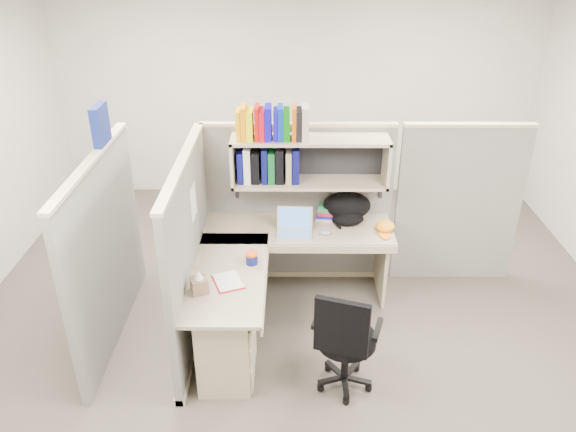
{
  "coord_description": "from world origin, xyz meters",
  "views": [
    {
      "loc": [
        -0.07,
        -3.97,
        3.21
      ],
      "look_at": [
        -0.09,
        0.25,
        1.02
      ],
      "focal_mm": 35.0,
      "sensor_mm": 36.0,
      "label": 1
    }
  ],
  "objects_px": {
    "backpack": "(348,208)",
    "task_chair": "(344,355)",
    "desk": "(249,310)",
    "laptop": "(294,224)",
    "snack_canister": "(252,258)"
  },
  "relations": [
    {
      "from": "backpack",
      "to": "task_chair",
      "type": "distance_m",
      "value": 1.52
    },
    {
      "from": "desk",
      "to": "laptop",
      "type": "xyz_separation_m",
      "value": [
        0.37,
        0.73,
        0.41
      ]
    },
    {
      "from": "desk",
      "to": "snack_canister",
      "type": "distance_m",
      "value": 0.42
    },
    {
      "from": "laptop",
      "to": "snack_canister",
      "type": "bearing_deg",
      "value": -122.94
    },
    {
      "from": "laptop",
      "to": "task_chair",
      "type": "bearing_deg",
      "value": -69.01
    },
    {
      "from": "desk",
      "to": "laptop",
      "type": "relative_size",
      "value": 5.44
    },
    {
      "from": "backpack",
      "to": "snack_canister",
      "type": "distance_m",
      "value": 1.14
    },
    {
      "from": "snack_canister",
      "to": "task_chair",
      "type": "bearing_deg",
      "value": -42.4
    },
    {
      "from": "desk",
      "to": "backpack",
      "type": "height_order",
      "value": "backpack"
    },
    {
      "from": "desk",
      "to": "backpack",
      "type": "relative_size",
      "value": 3.91
    },
    {
      "from": "desk",
      "to": "backpack",
      "type": "bearing_deg",
      "value": 49.05
    },
    {
      "from": "laptop",
      "to": "task_chair",
      "type": "height_order",
      "value": "laptop"
    },
    {
      "from": "laptop",
      "to": "snack_canister",
      "type": "xyz_separation_m",
      "value": [
        -0.35,
        -0.49,
        -0.06
      ]
    },
    {
      "from": "desk",
      "to": "task_chair",
      "type": "relative_size",
      "value": 1.84
    },
    {
      "from": "backpack",
      "to": "task_chair",
      "type": "xyz_separation_m",
      "value": [
        -0.12,
        -1.42,
        -0.53
      ]
    }
  ]
}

